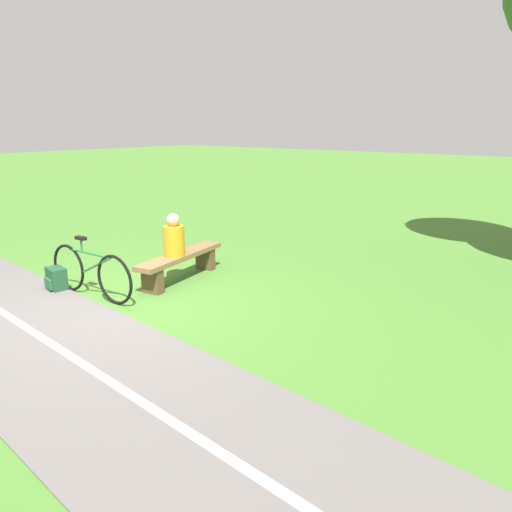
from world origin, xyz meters
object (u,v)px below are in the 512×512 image
Objects in this scene: bicycle at (91,272)px; backpack at (56,279)px; bench at (181,261)px; person_seated at (174,238)px.

bicycle is 0.78m from backpack.
bench is 2.86× the size of person_seated.
person_seated reaches higher than backpack.
person_seated is 0.38× the size of bicycle.
person_seated is 1.97m from backpack.
bicycle is 4.74× the size of backpack.
bicycle reaches higher than bench.
bench is at bearing 143.39° from backpack.
person_seated is (0.15, 0.03, 0.44)m from bench.
person_seated is at bearing 66.32° from bicycle.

